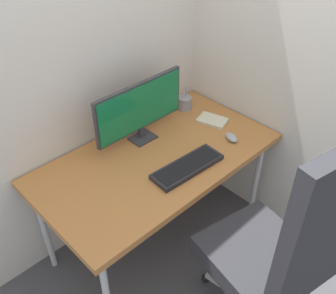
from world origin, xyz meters
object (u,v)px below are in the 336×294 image
object	(u,v)px
pen_holder	(185,103)
notebook	(212,120)
office_chair	(282,250)
monitor	(140,108)
keyboard	(187,167)
mouse	(232,138)

from	to	relation	value
pen_holder	notebook	bearing A→B (deg)	-85.92
office_chair	monitor	size ratio (longest dim) A/B	2.16
keyboard	notebook	xyz separation A→B (m)	(0.45, 0.21, -0.01)
office_chair	mouse	distance (m)	0.78
monitor	notebook	xyz separation A→B (m)	(0.44, -0.18, -0.20)
office_chair	notebook	size ratio (longest dim) A/B	7.38
office_chair	keyboard	distance (m)	0.65
monitor	pen_holder	bearing A→B (deg)	6.84
keyboard	monitor	bearing A→B (deg)	89.03
office_chair	monitor	world-z (taller)	office_chair
office_chair	pen_holder	distance (m)	1.19
keyboard	notebook	world-z (taller)	keyboard
mouse	keyboard	bearing A→B (deg)	-160.93
office_chair	notebook	world-z (taller)	office_chair
office_chair	keyboard	size ratio (longest dim) A/B	3.08
pen_holder	notebook	size ratio (longest dim) A/B	0.92
office_chair	mouse	xyz separation A→B (m)	(0.43, 0.64, 0.07)
keyboard	pen_holder	bearing A→B (deg)	45.56
office_chair	mouse	size ratio (longest dim) A/B	13.52
mouse	pen_holder	bearing A→B (deg)	102.59
notebook	office_chair	bearing A→B (deg)	-136.80
office_chair	monitor	distance (m)	1.06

